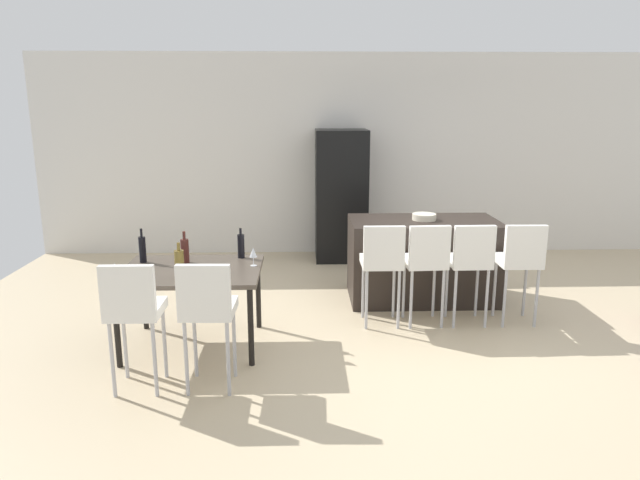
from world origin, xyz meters
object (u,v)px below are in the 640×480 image
(wine_bottle_near, at_px, (142,249))
(bar_chair_left, at_px, (382,259))
(kitchen_island, at_px, (423,260))
(wine_glass_right, at_px, (115,269))
(wine_glass_end, at_px, (253,253))
(dining_chair_near, at_px, (133,306))
(refrigerator, at_px, (341,195))
(wine_bottle_middle, at_px, (179,264))
(bar_chair_right, at_px, (470,258))
(wine_bottle_left, at_px, (185,250))
(dining_chair_far, at_px, (207,305))
(fruit_bowl, at_px, (424,217))
(bar_chair_middle, at_px, (426,258))
(bar_chair_far, at_px, (520,258))
(wine_bottle_far, at_px, (241,246))
(dining_table, at_px, (192,276))

(wine_bottle_near, bearing_deg, bar_chair_left, 5.20)
(kitchen_island, xyz_separation_m, wine_glass_right, (-2.92, -1.66, 0.40))
(wine_glass_end, bearing_deg, dining_chair_near, -131.55)
(kitchen_island, relative_size, wine_glass_end, 9.50)
(wine_bottle_near, bearing_deg, refrigerator, 53.98)
(kitchen_island, distance_m, wine_bottle_middle, 2.90)
(kitchen_island, xyz_separation_m, wine_bottle_middle, (-2.41, -1.56, 0.41))
(wine_bottle_near, xyz_separation_m, refrigerator, (2.05, 2.82, 0.05))
(bar_chair_left, relative_size, dining_chair_near, 1.00)
(wine_bottle_middle, height_order, refrigerator, refrigerator)
(bar_chair_right, distance_m, wine_bottle_left, 2.78)
(bar_chair_right, bearing_deg, wine_glass_end, -170.28)
(dining_chair_far, relative_size, refrigerator, 0.57)
(wine_bottle_near, relative_size, fruit_bowl, 1.21)
(bar_chair_right, bearing_deg, refrigerator, 113.17)
(bar_chair_right, height_order, wine_bottle_left, bar_chair_right)
(bar_chair_middle, relative_size, bar_chair_far, 1.00)
(bar_chair_middle, relative_size, wine_bottle_near, 3.25)
(bar_chair_left, xyz_separation_m, bar_chair_far, (1.38, 0.00, 0.00))
(wine_bottle_far, height_order, refrigerator, refrigerator)
(bar_chair_far, relative_size, wine_bottle_far, 3.59)
(dining_chair_near, bearing_deg, refrigerator, 64.87)
(kitchen_island, bearing_deg, refrigerator, 114.47)
(dining_chair_near, bearing_deg, dining_chair_far, 0.00)
(bar_chair_far, xyz_separation_m, wine_bottle_far, (-2.76, -0.07, 0.16))
(bar_chair_far, relative_size, wine_bottle_left, 3.50)
(dining_table, xyz_separation_m, dining_chair_far, (0.28, -0.86, 0.02))
(kitchen_island, bearing_deg, bar_chair_right, -69.79)
(bar_chair_middle, bearing_deg, wine_bottle_middle, -161.85)
(wine_bottle_left, relative_size, wine_bottle_far, 1.03)
(wine_bottle_far, xyz_separation_m, wine_glass_right, (-0.96, -0.78, 0.00))
(bar_chair_middle, relative_size, fruit_bowl, 3.93)
(kitchen_island, bearing_deg, bar_chair_middle, -99.94)
(bar_chair_right, bearing_deg, wine_bottle_left, -175.23)
(dining_chair_near, distance_m, refrigerator, 4.33)
(wine_glass_right, distance_m, wine_glass_end, 1.21)
(wine_bottle_left, distance_m, fruit_bowl, 2.68)
(dining_table, height_order, wine_glass_right, wine_glass_right)
(kitchen_island, distance_m, wine_bottle_left, 2.71)
(dining_chair_near, relative_size, fruit_bowl, 3.93)
(wine_bottle_left, bearing_deg, refrigerator, 59.85)
(wine_bottle_middle, height_order, fruit_bowl, wine_bottle_middle)
(wine_bottle_near, distance_m, wine_glass_right, 0.64)
(wine_bottle_far, distance_m, wine_glass_end, 0.32)
(bar_chair_far, xyz_separation_m, dining_chair_near, (-3.46, -1.31, 0.00))
(bar_chair_far, xyz_separation_m, dining_chair_far, (-2.90, -1.31, 0.00))
(bar_chair_middle, height_order, bar_chair_right, same)
(bar_chair_middle, xyz_separation_m, refrigerator, (-0.67, 2.61, 0.22))
(bar_chair_right, distance_m, wine_bottle_near, 3.18)
(bar_chair_middle, xyz_separation_m, dining_chair_near, (-2.51, -1.31, 0.00))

